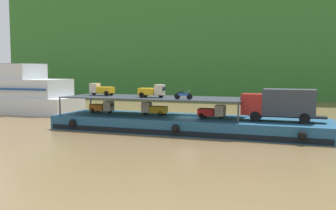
% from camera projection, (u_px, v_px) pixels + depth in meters
% --- Properties ---
extents(ground_plane, '(400.00, 400.00, 0.00)m').
position_uv_depth(ground_plane, '(187.00, 131.00, 41.65)').
color(ground_plane, brown).
extents(hillside_far_bank, '(125.57, 37.05, 31.76)m').
position_uv_depth(hillside_far_bank, '(263.00, 23.00, 99.07)').
color(hillside_far_bank, '#33702D').
rests_on(hillside_far_bank, ground).
extents(cargo_barge, '(28.65, 7.93, 1.50)m').
position_uv_depth(cargo_barge, '(187.00, 124.00, 41.56)').
color(cargo_barge, navy).
rests_on(cargo_barge, ground).
extents(covered_lorry, '(7.87, 2.35, 3.10)m').
position_uv_depth(covered_lorry, '(281.00, 104.00, 37.95)').
color(covered_lorry, maroon).
rests_on(covered_lorry, cargo_barge).
extents(cargo_rack, '(19.45, 6.51, 2.00)m').
position_uv_depth(cargo_rack, '(154.00, 98.00, 42.64)').
color(cargo_rack, '#2D333D').
rests_on(cargo_rack, cargo_barge).
extents(mini_truck_lower_stern, '(2.79, 1.30, 1.38)m').
position_uv_depth(mini_truck_lower_stern, '(102.00, 107.00, 45.39)').
color(mini_truck_lower_stern, orange).
rests_on(mini_truck_lower_stern, cargo_barge).
extents(mini_truck_lower_aft, '(2.76, 1.23, 1.38)m').
position_uv_depth(mini_truck_lower_aft, '(154.00, 109.00, 43.20)').
color(mini_truck_lower_aft, gold).
rests_on(mini_truck_lower_aft, cargo_barge).
extents(mini_truck_lower_mid, '(2.80, 1.30, 1.38)m').
position_uv_depth(mini_truck_lower_mid, '(212.00, 112.00, 40.41)').
color(mini_truck_lower_mid, red).
rests_on(mini_truck_lower_mid, cargo_barge).
extents(mini_truck_upper_stern, '(2.76, 1.23, 1.38)m').
position_uv_depth(mini_truck_upper_stern, '(101.00, 89.00, 45.27)').
color(mini_truck_upper_stern, gold).
rests_on(mini_truck_upper_stern, cargo_rack).
extents(mini_truck_upper_mid, '(2.76, 1.23, 1.38)m').
position_uv_depth(mini_truck_upper_mid, '(152.00, 91.00, 41.93)').
color(mini_truck_upper_mid, gold).
rests_on(mini_truck_upper_mid, cargo_rack).
extents(motorcycle_upper_port, '(1.90, 0.55, 0.87)m').
position_uv_depth(motorcycle_upper_port, '(183.00, 95.00, 39.42)').
color(motorcycle_upper_port, black).
rests_on(motorcycle_upper_port, cargo_rack).
extents(passenger_ferry_upstream, '(22.20, 7.19, 7.30)m').
position_uv_depth(passenger_ferry_upstream, '(8.00, 92.00, 60.34)').
color(passenger_ferry_upstream, silver).
rests_on(passenger_ferry_upstream, ground).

